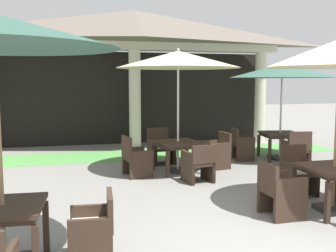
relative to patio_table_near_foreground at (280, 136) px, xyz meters
name	(u,v)px	position (x,y,z in m)	size (l,w,h in m)	color
background_pavilion	(134,41)	(-3.48, 3.11, 2.75)	(10.02, 2.48, 4.34)	beige
lawn_strip	(143,155)	(-3.48, 1.56, -0.63)	(11.82, 1.71, 0.01)	#519347
patio_table_near_foreground	(280,136)	(0.00, 0.00, 0.00)	(1.09, 1.09, 0.73)	#38281E
patio_umbrella_near_foreground	(282,71)	(0.00, 0.00, 1.74)	(2.81, 2.81, 2.64)	#2D2D2D
patio_chair_near_foreground_south	(296,150)	(-0.16, -1.05, -0.21)	(0.65, 0.61, 0.92)	#38281E
patio_chair_near_foreground_west	(242,145)	(-1.05, 0.16, -0.23)	(0.58, 0.63, 0.86)	#38281E
patio_table_mid_left	(2,214)	(-6.29, -4.97, 0.01)	(0.94, 0.94, 0.75)	#38281E
patio_chair_mid_left_east	(94,231)	(-5.30, -5.04, -0.25)	(0.53, 0.59, 0.83)	#38281E
patio_table_mid_right	(178,146)	(-3.11, -0.79, -0.01)	(1.11, 1.11, 0.72)	#38281E
patio_umbrella_mid_right	(178,60)	(-3.11, -0.79, 1.95)	(2.84, 2.84, 2.86)	#2D2D2D
patio_chair_mid_right_north	(161,148)	(-3.27, 0.24, -0.23)	(0.67, 0.66, 0.90)	#38281E
patio_chair_mid_right_south	(199,164)	(-2.94, -1.81, -0.24)	(0.63, 0.64, 0.81)	#38281E
patio_chair_mid_right_east	(217,152)	(-2.08, -0.63, -0.23)	(0.66, 0.63, 0.87)	#38281E
patio_chair_mid_right_west	(135,158)	(-4.14, -0.96, -0.23)	(0.63, 0.70, 0.91)	#38281E
patio_table_far_back	(334,172)	(-1.43, -4.13, 0.01)	(0.99, 0.99, 0.74)	#38281E
patio_chair_far_back_north	(298,173)	(-1.45, -3.14, -0.22)	(0.56, 0.50, 0.92)	#38281E
patio_chair_far_back_west	(280,191)	(-2.41, -4.14, -0.23)	(0.56, 0.58, 0.86)	#38281E
terracotta_urn	(222,154)	(-1.58, 0.23, -0.47)	(0.26, 0.26, 0.40)	brown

